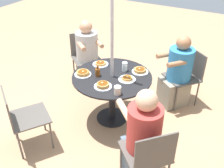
# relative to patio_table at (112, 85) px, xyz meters

# --- Properties ---
(ground_plane) EXTENTS (12.00, 12.00, 0.00)m
(ground_plane) POSITION_rel_patio_table_xyz_m (0.00, 0.00, -0.58)
(ground_plane) COLOR tan
(patio_table) EXTENTS (1.07, 1.07, 0.72)m
(patio_table) POSITION_rel_patio_table_xyz_m (0.00, 0.00, 0.00)
(patio_table) COLOR black
(patio_table) RESTS_ON ground
(umbrella_pole) EXTENTS (0.04, 0.04, 2.26)m
(umbrella_pole) POSITION_rel_patio_table_xyz_m (0.00, 0.00, 0.55)
(umbrella_pole) COLOR #ADADB2
(umbrella_pole) RESTS_ON ground
(patio_chair_north) EXTENTS (0.63, 0.63, 0.85)m
(patio_chair_north) POSITION_rel_patio_table_xyz_m (-0.94, 0.78, -0.08)
(patio_chair_north) COLOR #514C47
(patio_chair_north) RESTS_ON ground
(diner_north) EXTENTS (0.58, 0.57, 1.13)m
(diner_north) POSITION_rel_patio_table_xyz_m (-0.81, 0.67, -0.07)
(diner_north) COLOR gray
(diner_north) RESTS_ON ground
(patio_chair_east) EXTENTS (0.63, 0.63, 0.85)m
(patio_chair_east) POSITION_rel_patio_table_xyz_m (-0.76, -0.96, -0.08)
(patio_chair_east) COLOR #514C47
(patio_chair_east) RESTS_ON ground
(diner_east) EXTENTS (0.57, 0.59, 1.14)m
(diner_east) POSITION_rel_patio_table_xyz_m (-0.65, -0.83, -0.06)
(diner_east) COLOR #3D3D42
(diner_east) RESTS_ON ground
(patio_chair_south) EXTENTS (0.62, 0.62, 0.85)m
(patio_chair_south) POSITION_rel_patio_table_xyz_m (1.02, -0.68, -0.08)
(patio_chair_south) COLOR #514C47
(patio_chair_south) RESTS_ON ground
(patio_chair_west) EXTENTS (0.64, 0.64, 0.85)m
(patio_chair_west) POSITION_rel_patio_table_xyz_m (0.84, 0.89, -0.08)
(patio_chair_west) COLOR #514C47
(patio_chair_west) RESTS_ON ground
(diner_west) EXTENTS (0.60, 0.60, 1.17)m
(diner_west) POSITION_rel_patio_table_xyz_m (0.72, 0.76, -0.04)
(diner_west) COLOR slate
(diner_west) RESTS_ON ground
(pancake_plate_a) EXTENTS (0.22, 0.22, 0.06)m
(pancake_plate_a) POSITION_rel_patio_table_xyz_m (-0.27, 0.28, 0.16)
(pancake_plate_a) COLOR white
(pancake_plate_a) RESTS_ON patio_table
(pancake_plate_b) EXTENTS (0.22, 0.22, 0.07)m
(pancake_plate_b) POSITION_rel_patio_table_xyz_m (0.29, 0.03, 0.16)
(pancake_plate_b) COLOR white
(pancake_plate_b) RESTS_ON patio_table
(pancake_plate_c) EXTENTS (0.22, 0.22, 0.07)m
(pancake_plate_c) POSITION_rel_patio_table_xyz_m (0.17, -0.35, 0.16)
(pancake_plate_c) COLOR white
(pancake_plate_c) RESTS_ON patio_table
(pancake_plate_d) EXTENTS (0.22, 0.22, 0.05)m
(pancake_plate_d) POSITION_rel_patio_table_xyz_m (-0.20, -0.30, 0.15)
(pancake_plate_d) COLOR white
(pancake_plate_d) RESTS_ON patio_table
(pancake_plate_e) EXTENTS (0.22, 0.22, 0.05)m
(pancake_plate_e) POSITION_rel_patio_table_xyz_m (-0.01, 0.22, 0.15)
(pancake_plate_e) COLOR white
(pancake_plate_e) RESTS_ON patio_table
(syrup_bottle) EXTENTS (0.09, 0.07, 0.15)m
(syrup_bottle) POSITION_rel_patio_table_xyz_m (0.08, -0.17, 0.20)
(syrup_bottle) COLOR brown
(syrup_bottle) RESTS_ON patio_table
(coffee_cup) EXTENTS (0.09, 0.09, 0.11)m
(coffee_cup) POSITION_rel_patio_table_xyz_m (0.34, 0.26, 0.19)
(coffee_cup) COLOR beige
(coffee_cup) RESTS_ON patio_table
(drinking_glass_a) EXTENTS (0.07, 0.07, 0.12)m
(drinking_glass_a) POSITION_rel_patio_table_xyz_m (-0.21, 0.08, 0.20)
(drinking_glass_a) COLOR silver
(drinking_glass_a) RESTS_ON patio_table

